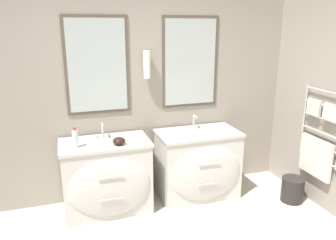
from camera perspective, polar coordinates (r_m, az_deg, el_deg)
name	(u,v)px	position (r m, az deg, el deg)	size (l,w,h in m)	color
wall_back	(126,91)	(3.88, -7.33, 5.11)	(5.73, 0.16, 2.60)	#9E9384
wall_right	(334,98)	(3.98, 26.96, 3.43)	(0.13, 3.67, 2.60)	#9E9384
vanity_left	(107,177)	(3.77, -10.58, -9.71)	(0.98, 0.62, 0.83)	silver
vanity_right	(199,164)	(4.03, 5.34, -7.70)	(0.98, 0.62, 0.83)	silver
faucet_left	(103,131)	(3.75, -11.32, -1.86)	(0.17, 0.11, 0.17)	silver
faucet_right	(194,122)	(4.01, 4.56, -0.39)	(0.17, 0.11, 0.17)	silver
toiletry_bottle	(75,138)	(3.51, -15.87, -3.08)	(0.06, 0.06, 0.22)	silver
amenity_bowl	(119,141)	(3.52, -8.53, -3.63)	(0.14, 0.14, 0.08)	black
soap_dish	(185,135)	(3.75, 3.04, -2.60)	(0.11, 0.08, 0.04)	white
waste_bin	(292,189)	(4.29, 20.85, -11.17)	(0.26, 0.26, 0.30)	#282626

